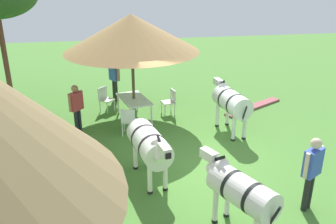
% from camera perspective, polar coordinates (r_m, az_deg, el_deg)
% --- Properties ---
extents(ground_plane, '(36.00, 36.00, 0.00)m').
position_cam_1_polar(ground_plane, '(9.96, 3.64, -7.52)').
color(ground_plane, '#467930').
extents(shade_umbrella, '(4.38, 4.38, 3.56)m').
position_cam_1_polar(shade_umbrella, '(11.74, -5.83, 12.41)').
color(shade_umbrella, '#4C4230').
rests_on(shade_umbrella, ground_plane).
extents(patio_dining_table, '(1.74, 1.20, 0.74)m').
position_cam_1_polar(patio_dining_table, '(12.33, -5.42, 1.79)').
color(patio_dining_table, silver).
rests_on(patio_dining_table, ground_plane).
extents(patio_chair_near_lawn, '(0.51, 0.49, 0.90)m').
position_cam_1_polar(patio_chair_near_lawn, '(12.75, 0.37, 1.91)').
color(patio_chair_near_lawn, silver).
rests_on(patio_chair_near_lawn, ground_plane).
extents(patio_chair_near_hut, '(0.61, 0.61, 0.90)m').
position_cam_1_polar(patio_chair_near_hut, '(13.19, -9.98, 2.27)').
color(patio_chair_near_hut, silver).
rests_on(patio_chair_near_hut, ground_plane).
extents(patio_chair_west_end, '(0.50, 0.52, 0.90)m').
position_cam_1_polar(patio_chair_west_end, '(11.17, -6.28, -1.23)').
color(patio_chair_west_end, white).
rests_on(patio_chair_west_end, ground_plane).
extents(guest_beside_umbrella, '(0.52, 0.42, 1.68)m').
position_cam_1_polar(guest_beside_umbrella, '(14.07, -8.53, 5.70)').
color(guest_beside_umbrella, '#222523').
rests_on(guest_beside_umbrella, ground_plane).
extents(guest_behind_table, '(0.46, 0.44, 1.60)m').
position_cam_1_polar(guest_behind_table, '(11.41, -14.35, 1.09)').
color(guest_behind_table, black).
rests_on(guest_behind_table, ground_plane).
extents(standing_watcher, '(0.42, 0.54, 1.71)m').
position_cam_1_polar(standing_watcher, '(8.13, 21.91, -8.21)').
color(standing_watcher, black).
rests_on(standing_watcher, ground_plane).
extents(zebra_nearest_camera, '(1.92, 1.18, 1.50)m').
position_cam_1_polar(zebra_nearest_camera, '(7.11, 11.43, -12.18)').
color(zebra_nearest_camera, silver).
rests_on(zebra_nearest_camera, ground_plane).
extents(zebra_by_umbrella, '(2.22, 0.99, 1.51)m').
position_cam_1_polar(zebra_by_umbrella, '(8.60, -2.92, -5.20)').
color(zebra_by_umbrella, silver).
rests_on(zebra_by_umbrella, ground_plane).
extents(zebra_toward_hut, '(2.15, 0.89, 1.56)m').
position_cam_1_polar(zebra_toward_hut, '(11.32, 9.97, 1.62)').
color(zebra_toward_hut, silver).
rests_on(zebra_toward_hut, ground_plane).
extents(brick_patio_kerb, '(1.69, 2.61, 0.08)m').
position_cam_1_polar(brick_patio_kerb, '(13.83, 13.39, 0.80)').
color(brick_patio_kerb, '#964D50').
rests_on(brick_patio_kerb, ground_plane).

